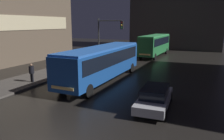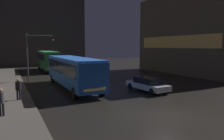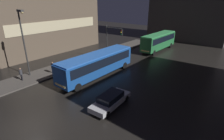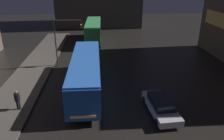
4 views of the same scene
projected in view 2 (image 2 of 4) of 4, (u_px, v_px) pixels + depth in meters
name	position (u px, v px, depth m)	size (l,w,h in m)	color
ground_plane	(165.00, 115.00, 13.52)	(120.00, 120.00, 0.00)	black
sidewalk_left	(4.00, 95.00, 18.55)	(4.00, 48.00, 0.15)	#47423D
building_right_block	(199.00, 34.00, 34.78)	(10.07, 18.99, 12.36)	#4C4238
building_far_backdrop	(39.00, 5.00, 50.74)	(18.07, 12.00, 27.56)	#383333
bus_near	(73.00, 69.00, 21.81)	(2.65, 11.91, 3.13)	#194793
bus_far	(48.00, 59.00, 37.42)	(2.60, 10.43, 3.39)	#236B38
car_taxi	(147.00, 84.00, 20.54)	(2.08, 4.76, 1.35)	#B7B7BC
pedestrian_near	(1.00, 100.00, 12.74)	(0.51, 0.51, 1.65)	black
pedestrian_mid	(18.00, 87.00, 16.62)	(0.53, 0.53, 1.63)	black
traffic_light_main	(37.00, 49.00, 26.00)	(3.24, 0.35, 5.79)	#2D2D2D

